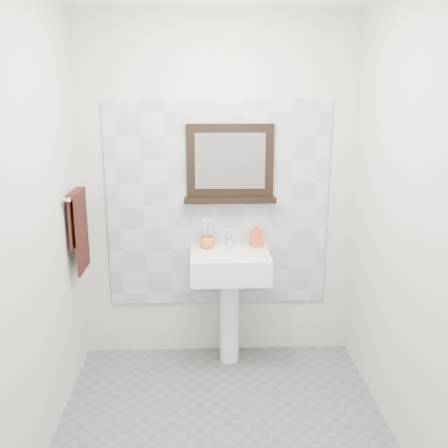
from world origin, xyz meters
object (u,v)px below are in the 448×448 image
(soap_dispenser, at_px, (256,236))
(hand_towel, at_px, (79,224))
(pedestal_sink, at_px, (230,277))
(toothbrush_cup, at_px, (207,242))
(framed_mirror, at_px, (230,165))

(soap_dispenser, bearing_deg, hand_towel, 174.78)
(pedestal_sink, distance_m, toothbrush_cup, 0.30)
(toothbrush_cup, xyz_separation_m, hand_towel, (-0.86, -0.19, 0.19))
(pedestal_sink, relative_size, hand_towel, 1.75)
(framed_mirror, distance_m, hand_towel, 1.12)
(soap_dispenser, bearing_deg, framed_mirror, 149.66)
(framed_mirror, height_order, hand_towel, framed_mirror)
(pedestal_sink, bearing_deg, soap_dispenser, 33.88)
(pedestal_sink, relative_size, framed_mirror, 1.46)
(pedestal_sink, bearing_deg, framed_mirror, 87.77)
(toothbrush_cup, bearing_deg, soap_dispenser, 2.92)
(toothbrush_cup, height_order, hand_towel, hand_towel)
(toothbrush_cup, bearing_deg, hand_towel, -167.75)
(soap_dispenser, height_order, framed_mirror, framed_mirror)
(pedestal_sink, distance_m, soap_dispenser, 0.36)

